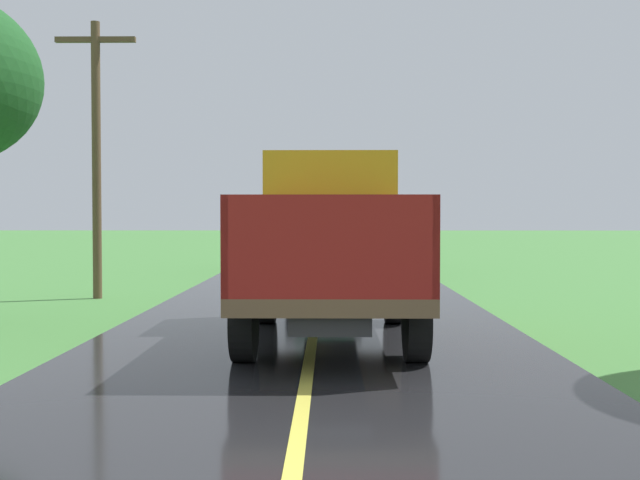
{
  "coord_description": "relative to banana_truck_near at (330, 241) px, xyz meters",
  "views": [
    {
      "loc": [
        0.26,
        -2.82,
        1.85
      ],
      "look_at": [
        0.06,
        11.9,
        1.4
      ],
      "focal_mm": 43.14,
      "sensor_mm": 36.0,
      "label": 1
    }
  ],
  "objects": [
    {
      "name": "utility_pole_roadside",
      "position": [
        -5.26,
        5.38,
        1.89
      ],
      "size": [
        1.8,
        0.2,
        6.21
      ],
      "color": "brown",
      "rests_on": "ground"
    },
    {
      "name": "banana_truck_far",
      "position": [
        -0.2,
        15.1,
        0.0
      ],
      "size": [
        2.38,
        5.81,
        2.8
      ],
      "color": "#2D2D30",
      "rests_on": "road_surface"
    },
    {
      "name": "banana_truck_near",
      "position": [
        0.0,
        0.0,
        0.0
      ],
      "size": [
        2.38,
        5.82,
        2.8
      ],
      "color": "#2D2D30",
      "rests_on": "road_surface"
    }
  ]
}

